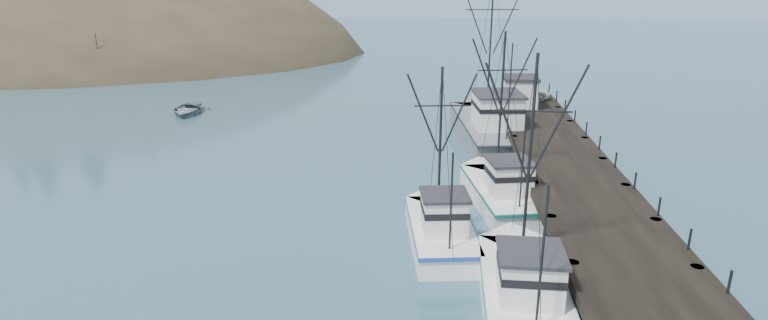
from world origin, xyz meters
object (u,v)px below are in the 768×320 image
Objects in this scene: trawler_near at (523,286)px; work_vessel at (490,126)px; trawler_far at (500,190)px; pier at (562,162)px; motorboat at (187,114)px; trawler_mid at (440,228)px; pickup_truck at (522,92)px; pier_shed at (520,92)px.

trawler_near is 0.66× the size of work_vessel.
work_vessel is at bearing 87.63° from trawler_far.
motorboat is at bearing 151.58° from pier.
work_vessel reaches higher than trawler_mid.
pickup_truck is at bearing 73.73° from trawler_mid.
pier_shed is at bearing 93.68° from pier.
trawler_far is at bearing 157.95° from pickup_truck.
pickup_truck is at bearing 78.31° from pier_shed.
trawler_near is 2.10× the size of pickup_truck.
trawler_far is 18.63m from pier_shed.
work_vessel is 30.25m from motorboat.
trawler_mid is at bearing 152.65° from pickup_truck.
pickup_truck is (7.98, 27.34, 1.92)m from trawler_mid.
pier_shed is 32.55m from motorboat.
motorboat is (-32.90, -0.06, -2.74)m from pickup_truck.
pier is at bearing 48.61° from trawler_mid.
pier is at bearing -36.23° from motorboat.
pickup_truck is 33.01m from motorboat.
trawler_mid reaches higher than pickup_truck.
trawler_near is at bearing 161.33° from pickup_truck.
trawler_mid is 7.01m from trawler_far.
work_vessel is 5.32× the size of pier_shed.
trawler_far reaches higher than pickup_truck.
trawler_mid is (-8.23, -9.34, -0.87)m from pier.
trawler_far is at bearing -100.83° from pier_shed.
pier_shed is at bearing 157.22° from pickup_truck.
trawler_near is 11.73m from trawler_far.
trawler_near is 33.53m from pickup_truck.
pickup_truck is (0.69, 3.34, -0.68)m from pier_shed.
pier_shed is at bearing 73.11° from trawler_mid.
trawler_near is 6.85m from trawler_mid.
trawler_far is (-4.41, -3.46, -0.87)m from pier.
trawler_near is at bearing -91.26° from trawler_far.
trawler_far reaches higher than pier.
pier is 18.03m from pickup_truck.
trawler_far is at bearing -141.89° from pier.
trawler_mid is at bearing -102.44° from work_vessel.
work_vessel is 3.20× the size of pickup_truck.
pickup_truck is at bearing 64.20° from work_vessel.
trawler_mid reaches higher than pier.
pier is at bearing -86.32° from pier_shed.
trawler_far is 1.99× the size of motorboat.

